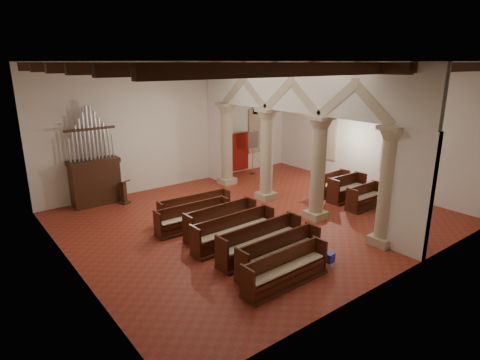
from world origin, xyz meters
The scene contains 30 objects.
floor centered at (0.00, 0.00, 0.00)m, with size 14.00×14.00×0.00m, color maroon.
ceiling centered at (0.00, 0.00, 6.00)m, with size 14.00×14.00×0.00m, color #342011.
wall_back centered at (0.00, 6.00, 3.00)m, with size 14.00×0.02×6.00m, color white.
wall_front centered at (0.00, -6.00, 3.00)m, with size 14.00×0.02×6.00m, color white.
wall_left centered at (-7.00, 0.00, 3.00)m, with size 0.02×12.00×6.00m, color white.
wall_right centered at (7.00, 0.00, 3.00)m, with size 0.02×12.00×6.00m, color white.
ceiling_beams centered at (0.00, 0.00, 5.82)m, with size 13.80×11.80×0.30m, color #3B1E12, non-canonical shape.
arcade centered at (1.80, 0.00, 3.56)m, with size 0.90×11.90×6.00m.
window_right_a centered at (6.98, -1.50, 2.20)m, with size 0.03×1.00×2.20m, color #387F64.
window_right_b centered at (6.98, 2.50, 2.20)m, with size 0.03×1.00×2.20m, color #387F64.
window_back centered at (5.00, 5.98, 2.20)m, with size 1.00×0.03×2.20m, color #387F64.
pipe_organ centered at (-4.50, 5.50, 1.37)m, with size 2.10×0.85×4.40m.
lectern centered at (-3.54, 4.81, 0.45)m, with size 0.53×0.57×1.08m.
dossal_curtain centered at (3.50, 5.92, 1.17)m, with size 1.80×0.07×2.17m.
processional_banner centered at (4.01, 5.13, 0.82)m, with size 0.56×0.72×2.56m.
hymnal_box_a centered at (-0.75, -4.37, 0.24)m, with size 0.29×0.24×0.29m, color #152096.
hymnal_box_b centered at (-1.55, -2.88, 0.25)m, with size 0.30×0.24×0.30m, color navy.
hymnal_box_c centered at (0.07, -0.67, 0.26)m, with size 0.32×0.26×0.32m, color navy.
tube_heater_a centered at (-3.22, -4.39, 0.16)m, with size 0.11×0.11×1.11m, color silver.
tube_heater_b centered at (-1.56, -3.73, 0.16)m, with size 0.11×0.11×1.10m, color silver.
nave_pew_0 centered at (-2.58, -4.36, 0.32)m, with size 2.86×0.72×0.98m.
nave_pew_1 centered at (-2.14, -3.64, 0.35)m, with size 2.98×0.77×1.06m.
nave_pew_2 centered at (-2.07, -2.66, 0.36)m, with size 3.13×0.82×1.09m.
nave_pew_3 centered at (-2.22, -1.48, 0.35)m, with size 3.14×0.76×1.06m.
nave_pew_4 centered at (-2.03, -0.45, 0.35)m, with size 2.88×0.80×1.06m.
nave_pew_5 centered at (-2.61, 0.55, 0.32)m, with size 2.90×0.73×0.98m.
nave_pew_6 centered at (-2.02, 1.37, 0.32)m, with size 3.02×0.79×0.96m.
aisle_pew_0 centered at (4.32, -1.98, 0.34)m, with size 1.86×0.68×1.02m.
aisle_pew_1 centered at (4.55, -0.87, 0.39)m, with size 1.94×0.78×1.13m.
aisle_pew_2 centered at (4.76, 0.13, 0.34)m, with size 2.02×0.81×1.01m.
Camera 1 is at (-9.66, -11.45, 5.98)m, focal length 30.00 mm.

